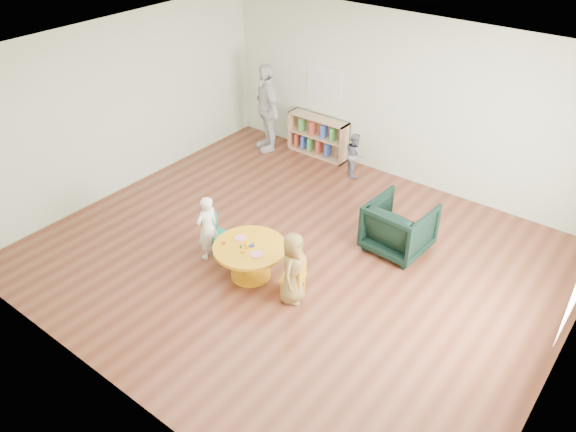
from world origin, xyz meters
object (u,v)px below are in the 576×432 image
Objects in this scene: kid_chair_right at (296,278)px; toddler at (355,154)px; bookshelf at (318,136)px; child_left at (207,228)px; adult_caretaker at (267,108)px; kid_chair_left at (215,234)px; child_right at (293,268)px; armchair at (399,227)px; activity_table at (250,255)px.

toddler is at bearing 1.01° from kid_chair_right.
bookshelf is at bearing 12.68° from kid_chair_right.
child_left is 3.30m from toddler.
bookshelf is 1.09m from adult_caretaker.
kid_chair_left is 0.35× the size of adult_caretaker.
kid_chair_left is 1.50m from child_right.
adult_caretaker reaches higher than kid_chair_right.
kid_chair_left is 0.73× the size of toddler.
adult_caretaker reaches higher than toddler.
armchair is at bearing 122.60° from kid_chair_left.
armchair reaches higher than bookshelf.
kid_chair_right is at bearing 150.73° from toddler.
child_left is at bearing 74.25° from child_right.
adult_caretaker is (-0.90, -0.41, 0.46)m from bookshelf.
toddler is (0.34, 3.28, -0.09)m from child_left.
armchair is 3.84m from adult_caretaker.
toddler is at bearing 3.61° from child_right.
kid_chair_right is 4.07m from bookshelf.
child_left reaches higher than bookshelf.
armchair is at bearing 53.71° from activity_table.
child_left is 1.49m from child_right.
kid_chair_right is 0.44× the size of bookshelf.
child_right is 4.38m from adult_caretaker.
kid_chair_left reaches higher than activity_table.
activity_table is 3.80m from bookshelf.
bookshelf is at bearing 111.27° from activity_table.
adult_caretaker is at bearing -17.88° from armchair.
kid_chair_right is at bearing -58.93° from bookshelf.
child_right reaches higher than kid_chair_right.
child_left is at bearing 74.64° from kid_chair_right.
kid_chair_left is 3.49m from bookshelf.
child_left reaches higher than toddler.
kid_chair_left is at bearing 42.51° from armchair.
activity_table is at bearing 75.50° from kid_chair_right.
toddler reaches higher than kid_chair_right.
child_left is (-1.47, -0.08, 0.20)m from kid_chair_right.
kid_chair_right is (1.46, -0.06, -0.03)m from kid_chair_left.
toddler is (0.97, -0.28, 0.03)m from bookshelf.
kid_chair_left is at bearing 125.29° from toddler.
child_left is (-0.74, -0.03, 0.15)m from activity_table.
bookshelf is (-2.10, 3.49, 0.08)m from kid_chair_right.
armchair is (2.66, -1.79, 0.02)m from bookshelf.
child_left is at bearing -79.94° from bookshelf.
child_right reaches higher than kid_chair_left.
armchair is at bearing -32.45° from child_right.
adult_caretaker is at bearing 28.04° from child_right.
kid_chair_left is 3.43m from adult_caretaker.
armchair reaches higher than activity_table.
kid_chair_left is 0.68× the size of armchair.
bookshelf is 1.52× the size of toddler.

